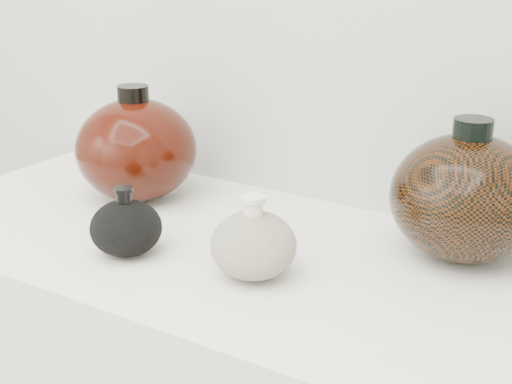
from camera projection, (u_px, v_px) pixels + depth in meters
The scene contains 4 objects.
black_gourd_vase at pixel (126, 227), 1.04m from camera, with size 0.12×0.12×0.10m.
cream_gourd_vase at pixel (253, 244), 0.97m from camera, with size 0.12×0.12×0.12m.
left_round_pot at pixel (136, 149), 1.25m from camera, with size 0.21×0.21×0.20m.
right_round_pot at pixel (466, 197), 1.01m from camera, with size 0.29×0.29×0.21m.
Camera 1 is at (0.53, 0.13, 1.34)m, focal length 50.00 mm.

